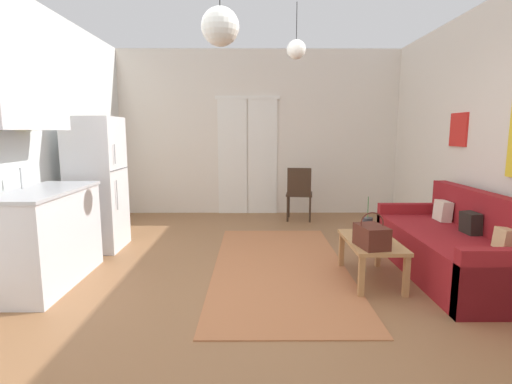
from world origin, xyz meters
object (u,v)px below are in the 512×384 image
at_px(couch, 456,249).
at_px(coffee_table, 371,246).
at_px(refrigerator, 97,184).
at_px(accent_chair, 299,191).
at_px(handbag, 371,236).
at_px(pendant_lamp_far, 296,49).
at_px(bamboo_vase, 367,226).
at_px(pendant_lamp_near, 220,26).

height_order(couch, coffee_table, couch).
bearing_deg(refrigerator, accent_chair, 29.60).
height_order(handbag, pendant_lamp_far, pendant_lamp_far).
xyz_separation_m(bamboo_vase, pendant_lamp_near, (-1.38, -1.28, 1.62)).
distance_m(accent_chair, pendant_lamp_near, 4.13).
relative_size(bamboo_vase, pendant_lamp_far, 0.65).
relative_size(handbag, pendant_lamp_near, 0.43).
bearing_deg(pendant_lamp_near, handbag, 32.55).
bearing_deg(refrigerator, pendant_lamp_near, -51.46).
distance_m(bamboo_vase, accent_chair, 2.42).
relative_size(handbag, refrigerator, 0.22).
bearing_deg(pendant_lamp_near, couch, 27.75).
bearing_deg(bamboo_vase, refrigerator, 164.29).
distance_m(couch, coffee_table, 0.92).
xyz_separation_m(refrigerator, accent_chair, (2.67, 1.52, -0.32)).
bearing_deg(handbag, refrigerator, 155.99).
distance_m(handbag, pendant_lamp_near, 2.21).
relative_size(refrigerator, pendant_lamp_near, 1.90).
relative_size(couch, pendant_lamp_near, 2.35).
height_order(couch, accent_chair, accent_chair).
distance_m(handbag, pendant_lamp_far, 2.21).
bearing_deg(pendant_lamp_near, bamboo_vase, 42.99).
distance_m(handbag, accent_chair, 2.87).
bearing_deg(couch, bamboo_vase, 174.04).
distance_m(pendant_lamp_near, pendant_lamp_far, 2.02).
bearing_deg(pendant_lamp_far, pendant_lamp_near, -109.92).
distance_m(coffee_table, pendant_lamp_near, 2.47).
xyz_separation_m(couch, pendant_lamp_near, (-2.27, -1.19, 1.84)).
bearing_deg(pendant_lamp_near, coffee_table, 37.86).
xyz_separation_m(bamboo_vase, accent_chair, (-0.43, 2.39, -0.01)).
bearing_deg(accent_chair, bamboo_vase, 108.50).
bearing_deg(pendant_lamp_near, pendant_lamp_far, 70.08).
height_order(bamboo_vase, pendant_lamp_far, pendant_lamp_far).
xyz_separation_m(coffee_table, accent_chair, (-0.41, 2.62, 0.14)).
height_order(couch, refrigerator, refrigerator).
xyz_separation_m(bamboo_vase, pendant_lamp_far, (-0.69, 0.60, 1.85)).
relative_size(bamboo_vase, pendant_lamp_near, 0.46).
bearing_deg(accent_chair, coffee_table, 107.23).
relative_size(coffee_table, bamboo_vase, 2.23).
bearing_deg(refrigerator, coffee_table, -19.65).
bearing_deg(coffee_table, refrigerator, 160.35).
bearing_deg(refrigerator, handbag, -24.01).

